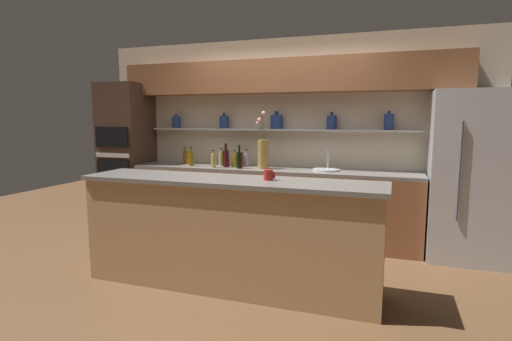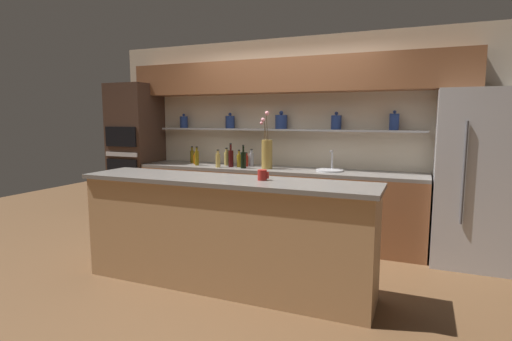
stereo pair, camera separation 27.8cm
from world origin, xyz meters
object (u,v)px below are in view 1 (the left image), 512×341
(bottle_oil_2, at_px, (191,158))
(bottle_sauce_8, at_px, (189,159))
(coffee_mug, at_px, (269,175))
(bottle_spirit_5, at_px, (213,160))
(refrigerator, at_px, (469,176))
(sink_fixture, at_px, (326,169))
(bottle_oil_1, at_px, (185,156))
(bottle_wine_4, at_px, (239,160))
(bottle_wine_9, at_px, (226,158))
(flower_vase, at_px, (263,152))
(bottle_wine_10, at_px, (225,158))
(bottle_sauce_3, at_px, (242,161))
(bottle_spirit_6, at_px, (221,158))
(oven_tower, at_px, (127,155))
(bottle_spirit_7, at_px, (247,159))
(bottle_oil_0, at_px, (235,160))

(bottle_oil_2, relative_size, bottle_sauce_8, 1.47)
(bottle_sauce_8, relative_size, coffee_mug, 1.73)
(bottle_spirit_5, bearing_deg, refrigerator, 2.65)
(sink_fixture, relative_size, bottle_oil_1, 1.38)
(bottle_oil_2, bearing_deg, bottle_wine_4, -3.31)
(bottle_spirit_5, distance_m, bottle_wine_9, 0.17)
(flower_vase, bearing_deg, bottle_spirit_5, -169.91)
(sink_fixture, xyz_separation_m, bottle_wine_10, (-1.36, 0.02, 0.09))
(bottle_sauce_3, distance_m, bottle_spirit_5, 0.38)
(bottle_wine_4, distance_m, coffee_mug, 1.64)
(bottle_oil_1, xyz_separation_m, bottle_wine_9, (0.73, -0.22, 0.02))
(flower_vase, bearing_deg, bottle_spirit_6, 168.59)
(refrigerator, bearing_deg, bottle_sauce_3, 178.05)
(refrigerator, relative_size, bottle_wine_10, 6.07)
(bottle_sauce_3, relative_size, bottle_spirit_5, 0.81)
(bottle_wine_10, bearing_deg, bottle_wine_4, -31.85)
(bottle_oil_2, relative_size, bottle_wine_10, 0.85)
(bottle_spirit_6, height_order, bottle_wine_10, bottle_wine_10)
(refrigerator, xyz_separation_m, bottle_oil_1, (-3.60, 0.18, 0.09))
(oven_tower, xyz_separation_m, bottle_spirit_7, (1.83, 0.10, -0.01))
(refrigerator, xyz_separation_m, bottle_spirit_6, (-3.00, 0.10, 0.09))
(coffee_mug, bearing_deg, oven_tower, 149.61)
(bottle_oil_1, relative_size, bottle_sauce_8, 1.35)
(refrigerator, xyz_separation_m, bottle_sauce_8, (-3.48, 0.07, 0.06))
(bottle_oil_2, xyz_separation_m, bottle_sauce_8, (-0.10, 0.13, -0.03))
(flower_vase, relative_size, bottle_sauce_3, 3.85)
(bottle_oil_1, bearing_deg, refrigerator, -2.82)
(bottle_oil_0, distance_m, bottle_wine_9, 0.11)
(oven_tower, xyz_separation_m, bottle_oil_1, (0.88, 0.14, -0.01))
(refrigerator, bearing_deg, sink_fixture, 178.24)
(bottle_wine_4, bearing_deg, bottle_wine_10, 148.15)
(oven_tower, relative_size, coffee_mug, 20.11)
(bottle_sauce_3, height_order, bottle_spirit_7, bottle_spirit_7)
(sink_fixture, distance_m, bottle_oil_1, 2.03)
(sink_fixture, height_order, bottle_wine_9, bottle_wine_9)
(bottle_oil_1, bearing_deg, bottle_sauce_8, -42.55)
(bottle_spirit_5, relative_size, bottle_wine_9, 0.75)
(bottle_oil_2, relative_size, bottle_spirit_5, 1.12)
(flower_vase, height_order, bottle_sauce_8, flower_vase)
(bottle_wine_4, bearing_deg, refrigerator, 2.19)
(flower_vase, height_order, coffee_mug, flower_vase)
(bottle_spirit_7, bearing_deg, bottle_sauce_3, -142.72)
(bottle_wine_4, xyz_separation_m, bottle_spirit_5, (-0.35, -0.04, -0.02))
(oven_tower, distance_m, bottle_wine_10, 1.55)
(bottle_oil_1, bearing_deg, sink_fixture, -3.64)
(bottle_sauce_3, xyz_separation_m, coffee_mug, (0.87, -1.61, 0.07))
(bottle_oil_2, bearing_deg, bottle_spirit_5, -12.13)
(bottle_wine_4, relative_size, bottle_spirit_5, 1.30)
(oven_tower, xyz_separation_m, bottle_wine_4, (1.82, -0.14, 0.01))
(flower_vase, bearing_deg, bottle_oil_2, -178.00)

